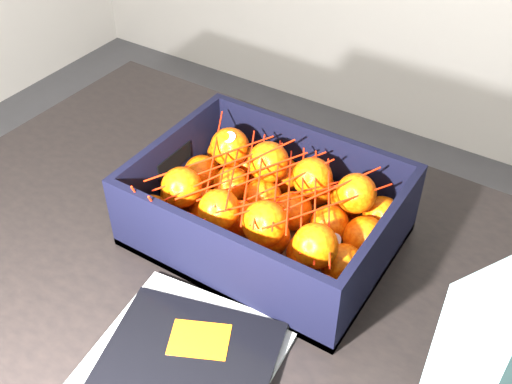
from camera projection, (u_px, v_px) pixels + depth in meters
The scene contains 5 objects.
table at pixel (254, 328), 0.92m from camera, with size 1.21×0.82×0.75m.
produce_crate at pixel (267, 217), 0.91m from camera, with size 0.37×0.28×0.12m.
clementine_heap at pixel (266, 209), 0.90m from camera, with size 0.35×0.26×0.11m.
mesh_net at pixel (261, 183), 0.87m from camera, with size 0.30×0.25×0.09m.
retail_carton at pixel (504, 348), 0.67m from camera, with size 0.09×0.13×0.19m, color white.
Camera 1 is at (0.42, -0.31, 1.41)m, focal length 42.71 mm.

